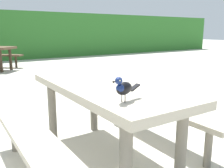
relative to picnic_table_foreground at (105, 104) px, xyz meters
name	(u,v)px	position (x,y,z in m)	size (l,w,h in m)	color
picnic_table_foreground	(105,104)	(0.00, 0.00, 0.00)	(1.70, 1.81, 0.74)	#B2A893
bird_grackle	(123,88)	(-0.21, -0.57, 0.29)	(0.28, 0.12, 0.18)	black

